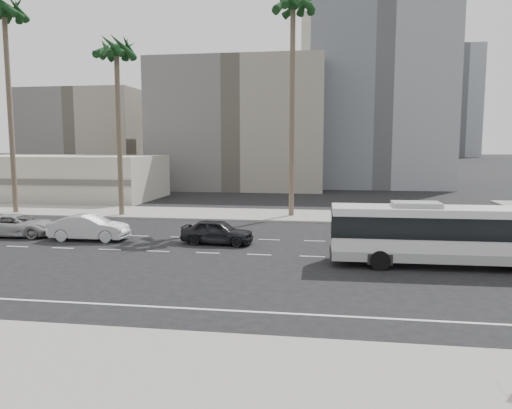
% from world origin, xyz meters
% --- Properties ---
extents(ground, '(700.00, 700.00, 0.00)m').
position_xyz_m(ground, '(0.00, 0.00, 0.00)').
color(ground, black).
rests_on(ground, ground).
extents(sidewalk_north, '(120.00, 7.00, 0.15)m').
position_xyz_m(sidewalk_north, '(0.00, 15.50, 0.07)').
color(sidewalk_north, gray).
rests_on(sidewalk_north, ground).
extents(sidewalk_south, '(120.00, 7.00, 0.15)m').
position_xyz_m(sidewalk_south, '(0.00, -15.50, 0.07)').
color(sidewalk_south, gray).
rests_on(sidewalk_south, ground).
extents(commercial_low, '(22.00, 12.16, 5.00)m').
position_xyz_m(commercial_low, '(-30.00, 25.99, 2.50)').
color(commercial_low, '#BCB6A3').
rests_on(commercial_low, ground).
extents(midrise_beige_west, '(24.00, 18.00, 18.00)m').
position_xyz_m(midrise_beige_west, '(-12.00, 45.00, 9.00)').
color(midrise_beige_west, slate).
rests_on(midrise_beige_west, ground).
extents(midrise_gray_center, '(20.00, 20.00, 26.00)m').
position_xyz_m(midrise_gray_center, '(8.00, 52.00, 13.00)').
color(midrise_gray_center, slate).
rests_on(midrise_gray_center, ground).
extents(midrise_beige_far, '(18.00, 16.00, 15.00)m').
position_xyz_m(midrise_beige_far, '(-38.00, 50.00, 7.50)').
color(midrise_beige_far, slate).
rests_on(midrise_beige_far, ground).
extents(civic_tower, '(42.00, 42.00, 129.00)m').
position_xyz_m(civic_tower, '(-2.00, 250.00, 38.83)').
color(civic_tower, beige).
rests_on(civic_tower, ground).
extents(highrise_right, '(26.00, 26.00, 70.00)m').
position_xyz_m(highrise_right, '(45.00, 230.00, 35.00)').
color(highrise_right, slate).
rests_on(highrise_right, ground).
extents(highrise_far, '(22.00, 22.00, 60.00)m').
position_xyz_m(highrise_far, '(70.00, 260.00, 30.00)').
color(highrise_far, slate).
rests_on(highrise_far, ground).
extents(city_bus, '(11.53, 2.82, 3.30)m').
position_xyz_m(city_bus, '(6.76, -1.19, 1.73)').
color(city_bus, silver).
rests_on(city_bus, ground).
extents(car_a, '(2.18, 4.69, 1.56)m').
position_xyz_m(car_a, '(-6.05, 2.71, 0.78)').
color(car_a, black).
rests_on(car_a, ground).
extents(car_b, '(1.96, 5.13, 1.67)m').
position_xyz_m(car_b, '(-14.63, 2.64, 0.84)').
color(car_b, '#B5B5B8').
rests_on(car_b, ground).
extents(car_c, '(2.98, 5.62, 1.51)m').
position_xyz_m(car_c, '(-20.13, 3.22, 0.75)').
color(car_c, '#A6A6A7').
rests_on(car_c, ground).
extents(palm_near, '(5.72, 5.72, 19.24)m').
position_xyz_m(palm_near, '(-2.36, 15.07, 17.43)').
color(palm_near, brown).
rests_on(palm_near, ground).
extents(palm_mid, '(4.99, 4.99, 15.41)m').
position_xyz_m(palm_mid, '(-17.13, 13.30, 13.87)').
color(palm_mid, brown).
rests_on(palm_mid, ground).
extents(palm_far, '(5.58, 5.58, 19.16)m').
position_xyz_m(palm_far, '(-27.33, 13.34, 17.40)').
color(palm_far, brown).
rests_on(palm_far, ground).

